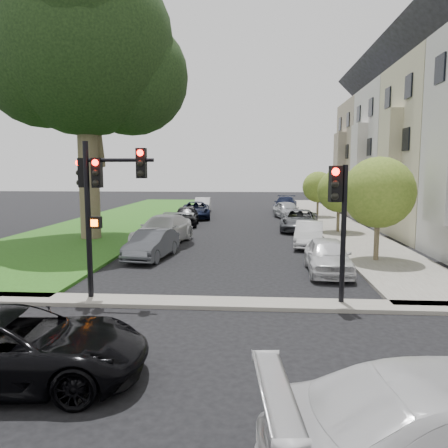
# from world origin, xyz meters

# --- Properties ---
(ground) EXTENTS (140.00, 140.00, 0.00)m
(ground) POSITION_xyz_m (0.00, 0.00, 0.00)
(ground) COLOR black
(ground) RESTS_ON ground
(grass_strip) EXTENTS (8.00, 44.00, 0.12)m
(grass_strip) POSITION_xyz_m (-9.00, 24.00, 0.06)
(grass_strip) COLOR #264C15
(grass_strip) RESTS_ON ground
(sidewalk_right) EXTENTS (3.50, 44.00, 0.12)m
(sidewalk_right) POSITION_xyz_m (6.75, 24.00, 0.06)
(sidewalk_right) COLOR slate
(sidewalk_right) RESTS_ON ground
(sidewalk_cross) EXTENTS (60.00, 1.00, 0.12)m
(sidewalk_cross) POSITION_xyz_m (0.00, 2.00, 0.06)
(sidewalk_cross) COLOR slate
(sidewalk_cross) RESTS_ON ground
(house_c) EXTENTS (7.70, 7.55, 15.97)m
(house_c) POSITION_xyz_m (12.45, 23.00, 6.93)
(house_c) COLOR beige
(house_c) RESTS_ON ground
(house_d) EXTENTS (7.70, 7.55, 15.97)m
(house_d) POSITION_xyz_m (12.45, 30.50, 6.93)
(house_d) COLOR gray
(house_d) RESTS_ON ground
(eucalyptus) EXTENTS (10.84, 9.84, 15.36)m
(eucalyptus) POSITION_xyz_m (-8.17, 13.42, 10.49)
(eucalyptus) COLOR brown
(eucalyptus) RESTS_ON ground
(small_tree_a) EXTENTS (2.97, 2.97, 4.45)m
(small_tree_a) POSITION_xyz_m (6.20, 8.36, 2.96)
(small_tree_a) COLOR brown
(small_tree_a) RESTS_ON ground
(small_tree_b) EXTENTS (2.64, 2.64, 3.96)m
(small_tree_b) POSITION_xyz_m (6.20, 17.03, 2.63)
(small_tree_b) COLOR brown
(small_tree_b) RESTS_ON ground
(small_tree_c) EXTENTS (2.54, 2.54, 3.81)m
(small_tree_c) POSITION_xyz_m (6.20, 26.13, 2.53)
(small_tree_c) COLOR brown
(small_tree_c) RESTS_ON ground
(traffic_signal_main) EXTENTS (2.30, 0.59, 4.71)m
(traffic_signal_main) POSITION_xyz_m (-3.43, 2.23, 3.25)
(traffic_signal_main) COLOR black
(traffic_signal_main) RESTS_ON ground
(traffic_signal_secondary) EXTENTS (0.54, 0.43, 4.03)m
(traffic_signal_secondary) POSITION_xyz_m (3.45, 2.19, 2.81)
(traffic_signal_secondary) COLOR black
(traffic_signal_secondary) RESTS_ON ground
(car_cross_near) EXTENTS (5.16, 2.86, 1.37)m
(car_cross_near) POSITION_xyz_m (-3.30, -2.91, 0.68)
(car_cross_near) COLOR black
(car_cross_near) RESTS_ON ground
(car_parked_0) EXTENTS (1.69, 3.97, 1.34)m
(car_parked_0) POSITION_xyz_m (3.85, 6.25, 0.67)
(car_parked_0) COLOR silver
(car_parked_0) RESTS_ON ground
(car_parked_1) EXTENTS (1.91, 4.04, 1.28)m
(car_parked_1) POSITION_xyz_m (3.85, 12.16, 0.64)
(car_parked_1) COLOR silver
(car_parked_1) RESTS_ON ground
(car_parked_2) EXTENTS (2.96, 5.15, 1.35)m
(car_parked_2) POSITION_xyz_m (3.96, 18.13, 0.68)
(car_parked_2) COLOR #3F4247
(car_parked_2) RESTS_ON ground
(car_parked_3) EXTENTS (2.45, 4.38, 1.41)m
(car_parked_3) POSITION_xyz_m (3.66, 25.33, 0.70)
(car_parked_3) COLOR #999BA0
(car_parked_3) RESTS_ON ground
(car_parked_4) EXTENTS (2.58, 5.27, 1.48)m
(car_parked_4) POSITION_xyz_m (3.91, 31.12, 0.74)
(car_parked_4) COLOR black
(car_parked_4) RESTS_ON ground
(car_parked_5) EXTENTS (1.84, 4.04, 1.29)m
(car_parked_5) POSITION_xyz_m (-3.45, 8.49, 0.64)
(car_parked_5) COLOR #3F4247
(car_parked_5) RESTS_ON ground
(car_parked_6) EXTENTS (2.95, 5.47, 1.50)m
(car_parked_6) POSITION_xyz_m (-3.78, 12.40, 0.75)
(car_parked_6) COLOR silver
(car_parked_6) RESTS_ON ground
(car_parked_7) EXTENTS (1.94, 4.18, 1.39)m
(car_parked_7) POSITION_xyz_m (-3.79, 20.20, 0.69)
(car_parked_7) COLOR black
(car_parked_7) RESTS_ON ground
(car_parked_8) EXTENTS (2.84, 5.12, 1.36)m
(car_parked_8) POSITION_xyz_m (-3.74, 24.82, 0.68)
(car_parked_8) COLOR black
(car_parked_8) RESTS_ON ground
(car_parked_9) EXTENTS (1.67, 4.14, 1.34)m
(car_parked_9) POSITION_xyz_m (-3.88, 30.53, 0.67)
(car_parked_9) COLOR silver
(car_parked_9) RESTS_ON ground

